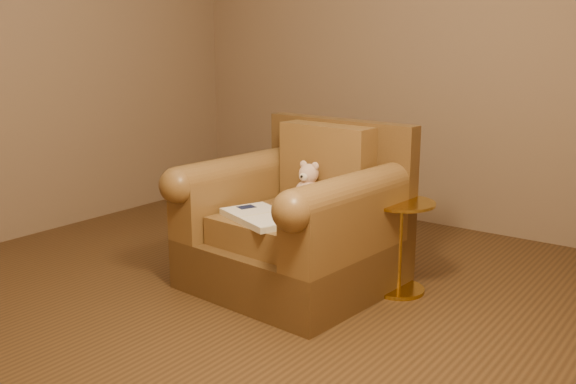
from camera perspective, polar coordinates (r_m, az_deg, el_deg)
The scene contains 5 objects.
floor at distance 3.76m, azimuth -4.19°, elevation -8.82°, with size 4.00×4.00×0.00m, color #4E331A.
armchair at distance 3.77m, azimuth 0.94°, elevation -2.88°, with size 1.13×1.08×0.95m.
teddy_bear at distance 3.79m, azimuth 1.64°, elevation 0.21°, with size 0.20×0.22×0.28m.
guidebook at distance 3.53m, azimuth -2.39°, elevation -2.22°, with size 0.54×0.43×0.04m.
side_table at distance 3.72m, azimuth 9.89°, elevation -4.54°, with size 0.38×0.38×0.54m.
Camera 1 is at (2.28, -2.64, 1.42)m, focal length 40.00 mm.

